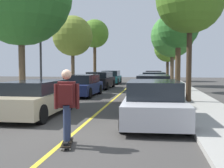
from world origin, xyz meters
name	(u,v)px	position (x,y,z in m)	size (l,w,h in m)	color
ground	(64,142)	(0.00, 0.00, 0.00)	(80.00, 80.00, 0.00)	#3D3A38
center_line	(96,114)	(0.00, 4.00, 0.00)	(0.12, 39.20, 0.01)	gold
parked_car_left_nearest	(35,98)	(-2.20, 3.41, 0.66)	(1.94, 4.29, 1.31)	#BCAD89
parked_car_left_near	(82,85)	(-2.20, 10.49, 0.66)	(1.99, 4.17, 1.32)	navy
parked_car_left_far	(100,80)	(-2.20, 16.39, 0.68)	(2.10, 4.47, 1.37)	black
parked_car_left_farthest	(111,77)	(-2.20, 22.73, 0.68)	(1.94, 4.34, 1.36)	#196066
parked_car_right_nearest	(154,102)	(2.20, 2.77, 0.67)	(2.11, 4.59, 1.38)	#B7B7BC
parked_car_right_near	(154,89)	(2.20, 8.30, 0.68)	(1.99, 4.44, 1.39)	maroon
parked_car_right_far	(153,82)	(2.20, 14.83, 0.68)	(2.03, 4.35, 1.39)	#196066
parked_car_right_farthest	(153,78)	(2.20, 21.78, 0.67)	(1.81, 4.07, 1.38)	maroon
street_tree_left_near	(73,36)	(-3.88, 14.31, 4.11)	(3.03, 3.03, 5.50)	brown
street_tree_left_far	(95,34)	(-3.88, 22.50, 5.16)	(2.93, 2.93, 6.53)	#4C3823
street_tree_right_near	(178,28)	(3.88, 13.76, 4.48)	(2.85, 2.85, 5.81)	#4C3823
street_tree_right_far	(172,36)	(3.88, 20.05, 4.59)	(3.93, 3.93, 6.43)	brown
street_tree_right_farthest	(168,49)	(3.88, 28.48, 3.93)	(3.25, 3.25, 5.44)	#3D2D1E
streetlamp	(40,34)	(-3.95, 8.26, 3.62)	(0.36, 0.24, 6.14)	#38383D
skateboard	(67,143)	(0.21, -0.36, 0.09)	(0.38, 0.87, 0.10)	black
skateboarder	(67,101)	(0.21, -0.39, 1.06)	(0.59, 0.71, 1.69)	black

